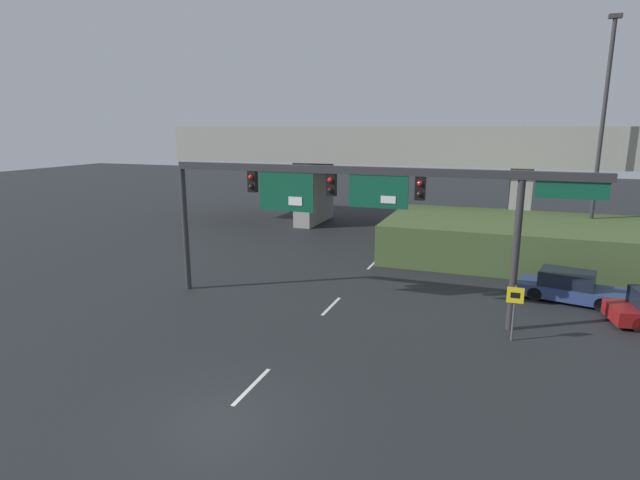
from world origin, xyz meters
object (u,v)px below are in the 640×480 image
(signal_gantry, at_px, (352,193))
(speed_limit_sign, at_px, (514,305))
(parked_sedan_near_right, at_px, (569,287))
(highway_light_pole_near, at_px, (601,135))

(signal_gantry, height_order, speed_limit_sign, signal_gantry)
(parked_sedan_near_right, bearing_deg, speed_limit_sign, -101.34)
(speed_limit_sign, height_order, highway_light_pole_near, highway_light_pole_near)
(signal_gantry, bearing_deg, speed_limit_sign, -9.49)
(speed_limit_sign, relative_size, highway_light_pole_near, 0.15)
(highway_light_pole_near, height_order, parked_sedan_near_right, highway_light_pole_near)
(speed_limit_sign, distance_m, highway_light_pole_near, 17.01)
(speed_limit_sign, bearing_deg, parked_sedan_near_right, 66.43)
(highway_light_pole_near, relative_size, parked_sedan_near_right, 3.00)
(signal_gantry, height_order, parked_sedan_near_right, signal_gantry)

